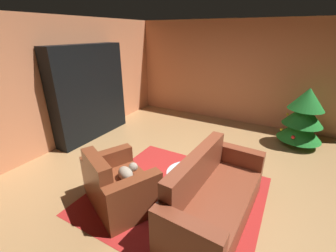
{
  "coord_description": "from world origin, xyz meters",
  "views": [
    {
      "loc": [
        1.15,
        -2.94,
        2.3
      ],
      "look_at": [
        -0.39,
        -0.18,
        0.97
      ],
      "focal_mm": 24.07,
      "sensor_mm": 36.0,
      "label": 1
    }
  ],
  "objects_px": {
    "couch_red": "(213,199)",
    "decorated_tree": "(303,117)",
    "coffee_table": "(188,175)",
    "book_stack_on_table": "(187,171)",
    "bookshelf_unit": "(94,93)",
    "armchair_red": "(118,186)",
    "bottle_on_table": "(183,173)"
  },
  "relations": [
    {
      "from": "armchair_red",
      "to": "book_stack_on_table",
      "type": "height_order",
      "value": "armchair_red"
    },
    {
      "from": "couch_red",
      "to": "coffee_table",
      "type": "bearing_deg",
      "value": 152.6
    },
    {
      "from": "coffee_table",
      "to": "couch_red",
      "type": "bearing_deg",
      "value": -27.4
    },
    {
      "from": "coffee_table",
      "to": "bookshelf_unit",
      "type": "bearing_deg",
      "value": 159.79
    },
    {
      "from": "book_stack_on_table",
      "to": "bottle_on_table",
      "type": "relative_size",
      "value": 0.99
    },
    {
      "from": "couch_red",
      "to": "book_stack_on_table",
      "type": "relative_size",
      "value": 7.88
    },
    {
      "from": "armchair_red",
      "to": "couch_red",
      "type": "relative_size",
      "value": 0.67
    },
    {
      "from": "armchair_red",
      "to": "bookshelf_unit",
      "type": "bearing_deg",
      "value": 141.2
    },
    {
      "from": "book_stack_on_table",
      "to": "armchair_red",
      "type": "bearing_deg",
      "value": -144.04
    },
    {
      "from": "armchair_red",
      "to": "book_stack_on_table",
      "type": "relative_size",
      "value": 5.27
    },
    {
      "from": "couch_red",
      "to": "decorated_tree",
      "type": "distance_m",
      "value": 3.11
    },
    {
      "from": "coffee_table",
      "to": "book_stack_on_table",
      "type": "relative_size",
      "value": 2.68
    },
    {
      "from": "bottle_on_table",
      "to": "armchair_red",
      "type": "bearing_deg",
      "value": -151.96
    },
    {
      "from": "bottle_on_table",
      "to": "bookshelf_unit",
      "type": "bearing_deg",
      "value": 156.74
    },
    {
      "from": "bookshelf_unit",
      "to": "book_stack_on_table",
      "type": "distance_m",
      "value": 3.07
    },
    {
      "from": "bookshelf_unit",
      "to": "bottle_on_table",
      "type": "distance_m",
      "value": 3.12
    },
    {
      "from": "armchair_red",
      "to": "decorated_tree",
      "type": "xyz_separation_m",
      "value": [
        2.19,
        3.3,
        0.35
      ]
    },
    {
      "from": "bookshelf_unit",
      "to": "coffee_table",
      "type": "bearing_deg",
      "value": -20.21
    },
    {
      "from": "couch_red",
      "to": "decorated_tree",
      "type": "relative_size",
      "value": 1.46
    },
    {
      "from": "couch_red",
      "to": "bottle_on_table",
      "type": "relative_size",
      "value": 7.84
    },
    {
      "from": "armchair_red",
      "to": "coffee_table",
      "type": "relative_size",
      "value": 1.97
    },
    {
      "from": "coffee_table",
      "to": "armchair_red",
      "type": "bearing_deg",
      "value": -143.21
    },
    {
      "from": "book_stack_on_table",
      "to": "decorated_tree",
      "type": "relative_size",
      "value": 0.19
    },
    {
      "from": "coffee_table",
      "to": "book_stack_on_table",
      "type": "bearing_deg",
      "value": -109.35
    },
    {
      "from": "couch_red",
      "to": "bottle_on_table",
      "type": "bearing_deg",
      "value": 172.45
    },
    {
      "from": "couch_red",
      "to": "book_stack_on_table",
      "type": "distance_m",
      "value": 0.53
    },
    {
      "from": "armchair_red",
      "to": "bottle_on_table",
      "type": "relative_size",
      "value": 5.23
    },
    {
      "from": "bookshelf_unit",
      "to": "armchair_red",
      "type": "xyz_separation_m",
      "value": [
        2.04,
        -1.64,
        -0.7
      ]
    },
    {
      "from": "bookshelf_unit",
      "to": "couch_red",
      "type": "height_order",
      "value": "bookshelf_unit"
    },
    {
      "from": "bottle_on_table",
      "to": "book_stack_on_table",
      "type": "bearing_deg",
      "value": 91.75
    },
    {
      "from": "bookshelf_unit",
      "to": "armchair_red",
      "type": "relative_size",
      "value": 1.66
    },
    {
      "from": "bookshelf_unit",
      "to": "book_stack_on_table",
      "type": "xyz_separation_m",
      "value": [
        2.83,
        -1.07,
        -0.52
      ]
    }
  ]
}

